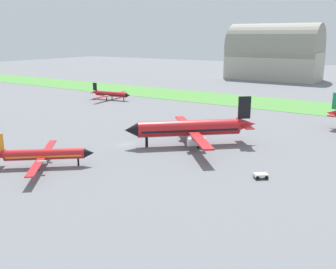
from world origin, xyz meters
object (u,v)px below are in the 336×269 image
(airplane_foreground_turboprop, at_px, (43,154))
(airplane_taxiing_turboprop, at_px, (110,94))
(baggage_cart_near_gate, at_px, (261,175))
(airplane_midfield_jet, at_px, (192,128))

(airplane_foreground_turboprop, height_order, airplane_taxiing_turboprop, airplane_foreground_turboprop)
(airplane_foreground_turboprop, relative_size, baggage_cart_near_gate, 6.43)
(airplane_foreground_turboprop, relative_size, airplane_taxiing_turboprop, 0.87)
(airplane_taxiing_turboprop, height_order, baggage_cart_near_gate, airplane_taxiing_turboprop)
(airplane_midfield_jet, bearing_deg, airplane_foreground_turboprop, 18.73)
(airplane_midfield_jet, height_order, airplane_foreground_turboprop, airplane_midfield_jet)
(airplane_midfield_jet, distance_m, baggage_cart_near_gate, 25.07)
(airplane_taxiing_turboprop, relative_size, baggage_cart_near_gate, 7.35)
(airplane_midfield_jet, height_order, baggage_cart_near_gate, airplane_midfield_jet)
(airplane_midfield_jet, xyz_separation_m, airplane_foreground_turboprop, (-16.72, -29.66, -1.53))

